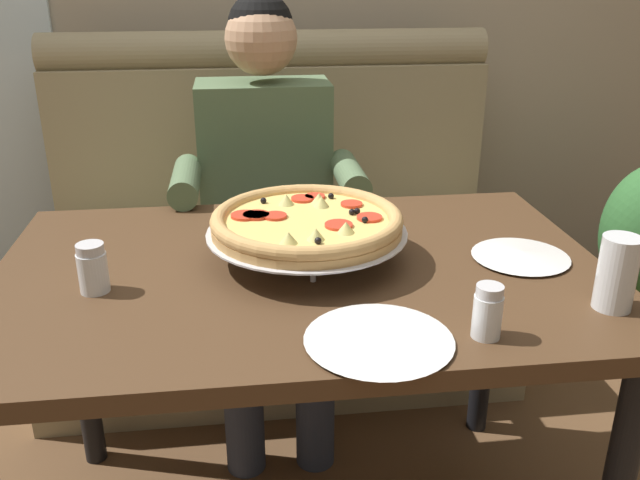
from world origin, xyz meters
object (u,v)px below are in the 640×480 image
diner_main (267,192)px  drinking_glass (616,278)px  shaker_pepper_flakes (487,315)px  pizza (307,223)px  plate_near_right (521,254)px  booth_bench (277,251)px  shaker_oregano (93,272)px  plate_near_left (379,337)px  dining_table (302,304)px

diner_main → drinking_glass: size_ratio=8.94×
diner_main → shaker_pepper_flakes: (0.33, -0.96, 0.08)m
pizza → shaker_pepper_flakes: bearing=-53.5°
plate_near_right → drinking_glass: 0.26m
booth_bench → pizza: size_ratio=3.62×
shaker_oregano → diner_main: bearing=61.6°
booth_bench → plate_near_left: size_ratio=6.05×
booth_bench → shaker_oregano: 1.12m
pizza → shaker_oregano: pizza is taller
dining_table → plate_near_right: bearing=-2.2°
pizza → diner_main: bearing=95.5°
booth_bench → plate_near_right: booth_bench is taller
dining_table → shaker_oregano: bearing=-171.1°
dining_table → plate_near_right: plate_near_right is taller
diner_main → shaker_oregano: 0.79m
plate_near_right → shaker_pepper_flakes: bearing=-121.8°
dining_table → drinking_glass: (0.56, -0.26, 0.15)m
pizza → plate_near_left: pizza is taller
shaker_oregano → plate_near_left: bearing=-26.9°
pizza → shaker_oregano: bearing=-166.6°
diner_main → plate_near_left: (0.14, -0.96, 0.05)m
plate_near_right → drinking_glass: bearing=-71.7°
diner_main → pizza: diner_main is taller
diner_main → drinking_glass: 1.07m
booth_bench → diner_main: 0.41m
booth_bench → diner_main: bearing=-98.8°
pizza → shaker_oregano: size_ratio=4.31×
diner_main → shaker_pepper_flakes: 1.02m
drinking_glass → shaker_pepper_flakes: bearing=-165.1°
booth_bench → shaker_pepper_flakes: bearing=-76.8°
dining_table → drinking_glass: size_ratio=9.09×
plate_near_left → plate_near_right: same height
dining_table → pizza: size_ratio=2.99×
plate_near_right → booth_bench: bearing=117.7°
dining_table → diner_main: (-0.04, 0.63, 0.05)m
plate_near_left → shaker_pepper_flakes: bearing=-1.1°
pizza → plate_near_left: 0.38m
plate_near_right → drinking_glass: (0.08, -0.24, 0.05)m
pizza → drinking_glass: bearing=-28.5°
diner_main → plate_near_right: (0.52, -0.65, 0.05)m
diner_main → plate_near_left: bearing=-81.6°
booth_bench → shaker_oregano: size_ratio=15.57×
plate_near_right → plate_near_left: bearing=-141.1°
booth_bench → plate_near_right: (0.48, -0.91, 0.36)m
plate_near_right → shaker_oregano: bearing=-177.0°
diner_main → dining_table: bearing=-86.3°
dining_table → pizza: 0.18m
dining_table → diner_main: size_ratio=1.02×
diner_main → pizza: size_ratio=2.95×
plate_near_left → plate_near_right: (0.38, 0.31, 0.00)m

